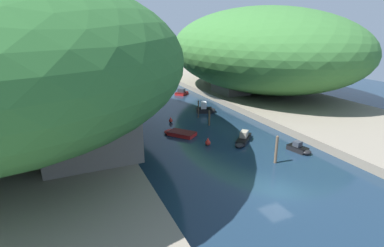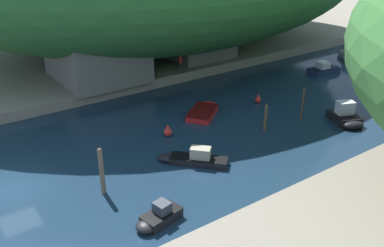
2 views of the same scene
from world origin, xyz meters
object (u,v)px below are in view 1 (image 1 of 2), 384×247
at_px(boathouse_shed, 82,107).
at_px(boat_red_skiff, 123,97).
at_px(boat_mid_channel, 206,109).
at_px(channel_buoy_near, 208,142).
at_px(right_bank_cottage, 231,81).
at_px(boat_moored_right, 182,92).
at_px(channel_buoy_far, 171,120).
at_px(boat_far_upstream, 149,85).
at_px(boat_cabin_cruiser, 136,103).
at_px(boat_near_quay, 300,149).
at_px(person_on_quay, 106,122).
at_px(boat_white_cruiser, 128,89).
at_px(boat_small_dinghy, 178,133).
at_px(waterfront_building, 88,117).
at_px(boat_open_rowboat, 243,139).

relative_size(boathouse_shed, boat_red_skiff, 1.53).
xyz_separation_m(boat_mid_channel, channel_buoy_near, (-6.85, -14.23, -0.15)).
height_order(right_bank_cottage, boat_mid_channel, right_bank_cottage).
xyz_separation_m(boat_moored_right, channel_buoy_far, (-9.66, -18.56, -0.06)).
height_order(boat_far_upstream, boat_cabin_cruiser, boat_cabin_cruiser).
xyz_separation_m(boat_near_quay, boat_red_skiff, (-13.97, 36.96, 0.12)).
relative_size(boathouse_shed, person_on_quay, 4.68).
height_order(boat_mid_channel, channel_buoy_far, boat_mid_channel).
bearing_deg(right_bank_cottage, boat_red_skiff, 159.70).
xyz_separation_m(boat_white_cruiser, person_on_quay, (-9.79, -30.82, 1.75)).
distance_m(boat_red_skiff, channel_buoy_far, 19.64).
xyz_separation_m(boat_small_dinghy, channel_buoy_near, (2.03, -5.24, 0.14)).
bearing_deg(boat_mid_channel, person_on_quay, -50.17).
bearing_deg(channel_buoy_far, boat_cabin_cruiser, 100.32).
distance_m(right_bank_cottage, boat_red_skiff, 23.13).
xyz_separation_m(boat_far_upstream, person_on_quay, (-15.77, -33.06, 1.78)).
bearing_deg(waterfront_building, boat_small_dinghy, 22.05).
relative_size(boathouse_shed, channel_buoy_near, 7.51).
bearing_deg(boat_small_dinghy, waterfront_building, 164.10).
relative_size(boathouse_shed, boat_far_upstream, 1.59).
bearing_deg(right_bank_cottage, channel_buoy_near, -126.91).
bearing_deg(boat_open_rowboat, person_on_quay, 15.60).
xyz_separation_m(waterfront_building, boathouse_shed, (0.27, 13.35, -2.26)).
xyz_separation_m(right_bank_cottage, boat_small_dinghy, (-18.89, -17.21, -3.36)).
height_order(boat_red_skiff, channel_buoy_far, boat_red_skiff).
distance_m(boat_far_upstream, boat_red_skiff, 14.61).
distance_m(waterfront_building, boat_open_rowboat, 19.87).
bearing_deg(boat_near_quay, person_on_quay, -48.50).
distance_m(boat_small_dinghy, channel_buoy_far, 5.94).
relative_size(right_bank_cottage, person_on_quay, 4.93).
height_order(right_bank_cottage, boat_open_rowboat, right_bank_cottage).
xyz_separation_m(waterfront_building, boat_far_upstream, (18.71, 41.67, -5.32)).
xyz_separation_m(boathouse_shed, boat_moored_right, (22.71, 16.06, -2.89)).
bearing_deg(channel_buoy_near, person_on_quay, 142.21).
relative_size(boat_red_skiff, boat_white_cruiser, 0.98).
xyz_separation_m(boat_white_cruiser, channel_buoy_near, (1.63, -39.67, 0.13)).
bearing_deg(boathouse_shed, boat_small_dinghy, -34.72).
bearing_deg(boat_white_cruiser, boat_red_skiff, -97.94).
height_order(boat_open_rowboat, boat_moored_right, boat_moored_right).
height_order(waterfront_building, boat_cabin_cruiser, waterfront_building).
bearing_deg(boat_white_cruiser, right_bank_cottage, -32.93).
height_order(right_bank_cottage, channel_buoy_far, right_bank_cottage).
height_order(boathouse_shed, boat_red_skiff, boathouse_shed).
xyz_separation_m(boat_open_rowboat, boat_mid_channel, (2.06, 15.11, 0.16)).
xyz_separation_m(boat_open_rowboat, boat_small_dinghy, (-6.82, 6.12, -0.13)).
bearing_deg(boat_mid_channel, boat_red_skiff, -121.16).
relative_size(boat_mid_channel, boat_moored_right, 0.99).
bearing_deg(boat_cabin_cruiser, boat_mid_channel, -37.51).
relative_size(boat_open_rowboat, boat_near_quay, 1.43).
bearing_deg(channel_buoy_near, boat_mid_channel, 64.27).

